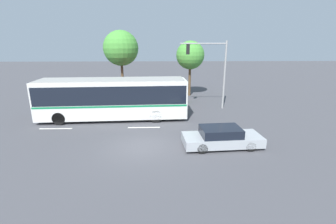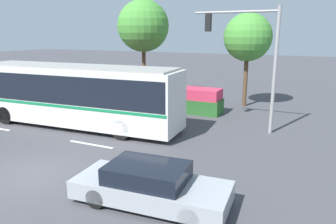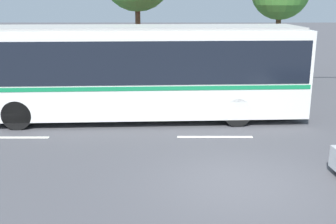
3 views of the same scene
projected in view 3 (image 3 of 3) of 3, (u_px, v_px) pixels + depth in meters
ground_plane at (235, 183)px, 9.85m from camera, size 140.00×140.00×0.00m
city_bus at (135, 67)px, 14.67m from camera, size 11.99×3.13×3.34m
flowering_hedge at (191, 71)px, 20.51m from camera, size 8.37×1.55×1.58m
lane_stripe_near at (9, 138)px, 13.04m from camera, size 2.40×0.16×0.01m
lane_stripe_mid at (213, 137)px, 13.12m from camera, size 2.40×0.16×0.01m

